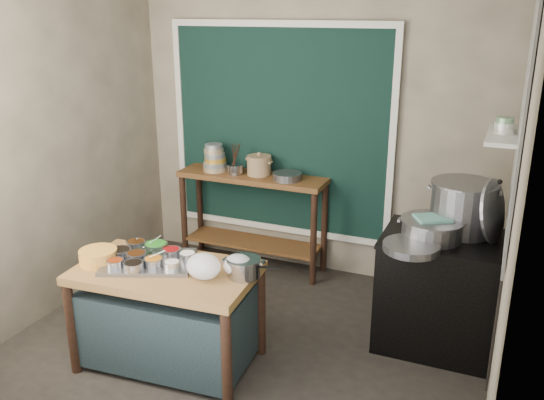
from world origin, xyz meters
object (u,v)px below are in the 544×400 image
at_px(stock_pot, 462,207).
at_px(prep_table, 169,316).
at_px(stove_block, 442,294).
at_px(yellow_basin, 98,256).
at_px(back_counter, 253,221).
at_px(condiment_tray, 149,262).
at_px(utensil_cup, 236,169).
at_px(steamer, 432,229).
at_px(ceramic_crock, 259,166).
at_px(saucepan, 244,267).

bearing_deg(stock_pot, prep_table, -147.41).
height_order(stove_block, yellow_basin, yellow_basin).
bearing_deg(back_counter, stove_block, -21.02).
xyz_separation_m(stove_block, condiment_tray, (-1.92, -0.99, 0.34)).
bearing_deg(back_counter, utensil_cup, -166.73).
distance_m(condiment_tray, stock_pot, 2.31).
distance_m(condiment_tray, steamer, 2.04).
height_order(yellow_basin, steamer, steamer).
xyz_separation_m(yellow_basin, ceramic_crock, (0.41, 1.87, 0.23)).
bearing_deg(steamer, stock_pot, 51.20).
relative_size(utensil_cup, steamer, 0.34).
relative_size(back_counter, stove_block, 1.61).
distance_m(stove_block, steamer, 0.54).
bearing_deg(prep_table, back_counter, 90.48).
bearing_deg(prep_table, utensil_cup, 95.79).
height_order(prep_table, condiment_tray, condiment_tray).
bearing_deg(saucepan, steamer, 23.80).
relative_size(prep_table, condiment_tray, 2.01).
bearing_deg(condiment_tray, stove_block, 27.26).
bearing_deg(stove_block, back_counter, 158.98).
height_order(back_counter, condiment_tray, back_counter).
distance_m(stove_block, saucepan, 1.56).
bearing_deg(ceramic_crock, steamer, -25.32).
bearing_deg(utensil_cup, stove_block, -18.61).
bearing_deg(ceramic_crock, condiment_tray, -92.56).
relative_size(stove_block, condiment_tray, 1.45).
bearing_deg(yellow_basin, prep_table, 11.99).
xyz_separation_m(back_counter, yellow_basin, (-0.35, -1.85, 0.33)).
xyz_separation_m(stove_block, ceramic_crock, (-1.84, 0.75, 0.61)).
bearing_deg(stove_block, stock_pot, 66.36).
bearing_deg(stock_pot, steamer, -128.80).
bearing_deg(steamer, utensil_cup, 158.78).
distance_m(prep_table, saucepan, 0.71).
xyz_separation_m(utensil_cup, ceramic_crock, (0.22, 0.06, 0.04)).
height_order(back_counter, stove_block, back_counter).
height_order(saucepan, utensil_cup, utensil_cup).
relative_size(prep_table, stock_pot, 2.53).
distance_m(prep_table, steamer, 1.99).
bearing_deg(ceramic_crock, prep_table, -87.51).
xyz_separation_m(ceramic_crock, steamer, (1.73, -0.82, -0.08)).
height_order(saucepan, steamer, steamer).
bearing_deg(back_counter, steamer, -23.91).
bearing_deg(back_counter, condiment_tray, -90.55).
xyz_separation_m(condiment_tray, stock_pot, (1.99, 1.14, 0.31)).
bearing_deg(steamer, condiment_tray, -152.94).
bearing_deg(stock_pot, condiment_tray, -150.03).
height_order(condiment_tray, yellow_basin, yellow_basin).
height_order(stove_block, saucepan, saucepan).
bearing_deg(ceramic_crock, utensil_cup, -164.30).
xyz_separation_m(yellow_basin, utensil_cup, (0.19, 1.81, 0.20)).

